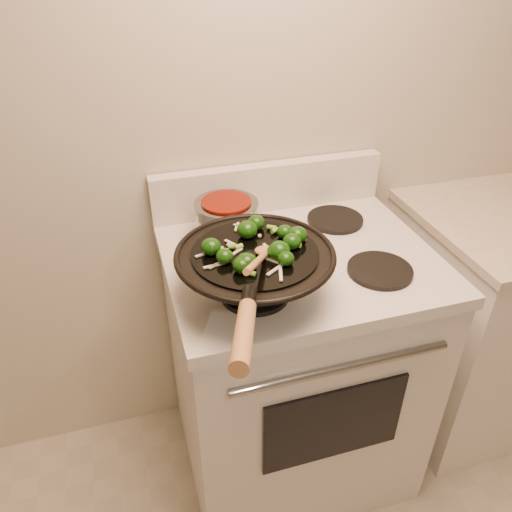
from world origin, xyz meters
name	(u,v)px	position (x,y,z in m)	size (l,w,h in m)	color
stove	(293,363)	(-0.04, 1.17, 0.47)	(0.78, 0.67, 1.08)	silver
counter_unit	(501,315)	(0.84, 1.20, 0.46)	(0.79, 0.62, 0.91)	white
wok	(255,271)	(-0.22, 1.02, 1.00)	(0.40, 0.64, 0.21)	black
stirfry	(261,245)	(-0.20, 1.02, 1.07)	(0.29, 0.29, 0.05)	#103808
wooden_spoon	(261,257)	(-0.23, 0.94, 1.09)	(0.15, 0.25, 0.11)	#A67041
saucepan	(227,218)	(-0.22, 1.32, 0.99)	(0.19, 0.31, 0.11)	gray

